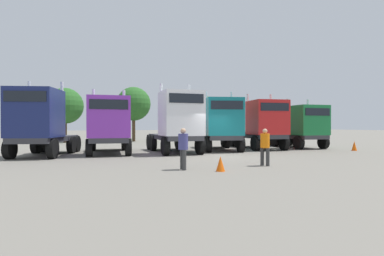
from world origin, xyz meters
name	(u,v)px	position (x,y,z in m)	size (l,w,h in m)	color
ground	(219,156)	(0.00, 0.00, 0.00)	(200.00, 200.00, 0.00)	slate
semi_truck_navy	(39,121)	(-9.73, 3.33, 2.02)	(4.03, 6.18, 4.41)	#333338
semi_truck_purple	(109,125)	(-5.86, 3.52, 1.84)	(3.22, 6.67, 4.10)	#333338
semi_truck_white	(178,122)	(-1.68, 2.52, 2.03)	(2.83, 6.16, 4.50)	#333338
semi_truck_teal	(221,124)	(1.76, 3.29, 1.90)	(4.04, 6.77, 4.23)	#333338
semi_truck_red	(263,124)	(5.32, 3.35, 1.89)	(3.41, 6.20, 4.20)	#333338
semi_truck_green	(303,126)	(8.94, 3.29, 1.73)	(3.02, 5.86, 3.92)	#333338
visitor_in_hivis	(265,144)	(-0.04, -4.62, 0.95)	(0.53, 0.53, 1.65)	#353535
visitor_with_camera	(183,146)	(-3.84, -4.43, 0.97)	(0.40, 0.44, 1.69)	#393939
traffic_cone_near	(220,164)	(-2.63, -5.37, 0.30)	(0.36, 0.36, 0.59)	#F2590C
traffic_cone_mid	(354,146)	(10.69, 0.02, 0.34)	(0.36, 0.36, 0.69)	#F2590C
oak_far_left	(65,106)	(-8.59, 18.82, 3.83)	(3.75, 3.75, 5.73)	#4C3823
oak_far_centre	(134,104)	(-1.44, 18.62, 4.20)	(3.80, 3.80, 6.12)	#4C3823
oak_far_right	(198,108)	(7.39, 21.11, 4.03)	(4.07, 4.07, 6.08)	#4C3823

